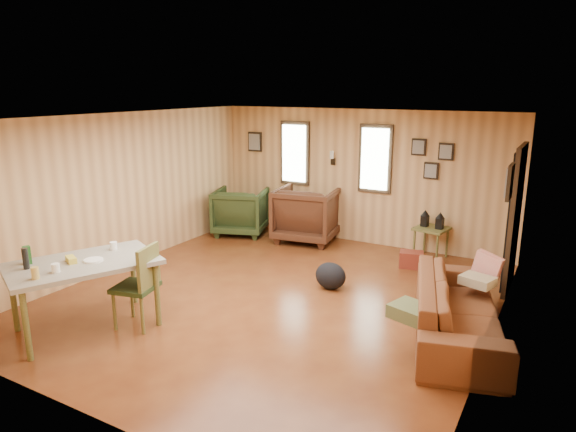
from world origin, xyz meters
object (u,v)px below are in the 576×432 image
at_px(recliner_brown, 307,212).
at_px(dining_table, 82,268).
at_px(end_table, 294,216).
at_px(sofa, 459,300).
at_px(recliner_green, 241,209).
at_px(side_table, 432,226).

bearing_deg(recliner_brown, dining_table, 73.00).
bearing_deg(end_table, dining_table, -93.93).
bearing_deg(recliner_brown, sofa, 133.06).
distance_m(sofa, end_table, 4.38).
relative_size(recliner_green, side_table, 1.22).
height_order(sofa, dining_table, dining_table).
xyz_separation_m(side_table, dining_table, (-2.86, -4.58, 0.21)).
xyz_separation_m(recliner_green, end_table, (1.02, 0.29, -0.07)).
relative_size(sofa, recliner_brown, 2.09).
relative_size(sofa, recliner_green, 2.37).
bearing_deg(dining_table, sofa, 51.61).
distance_m(end_table, side_table, 2.56).
xyz_separation_m(recliner_brown, dining_table, (-0.62, -4.44, 0.20)).
height_order(recliner_brown, side_table, recliner_brown).
bearing_deg(side_table, dining_table, -121.99).
xyz_separation_m(sofa, end_table, (-3.54, 2.59, -0.04)).
relative_size(recliner_green, end_table, 1.32).
bearing_deg(dining_table, side_table, 82.95).
xyz_separation_m(sofa, recliner_green, (-4.55, 2.29, 0.04)).
bearing_deg(dining_table, recliner_green, 124.45).
relative_size(recliner_brown, recliner_green, 1.14).
distance_m(recliner_green, dining_table, 4.29).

